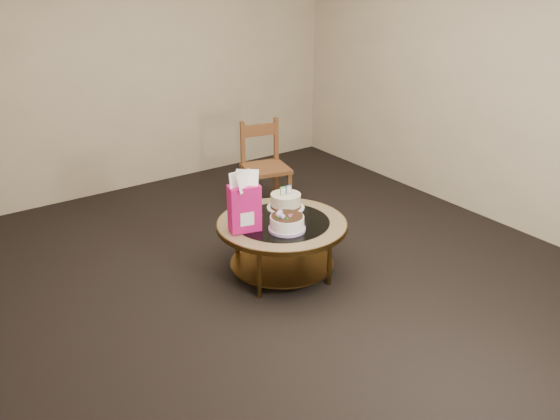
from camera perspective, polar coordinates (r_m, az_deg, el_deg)
ground at (r=5.02m, az=0.17°, el=-5.80°), size 5.00×5.00×0.00m
room_walls at (r=4.47m, az=0.20°, el=11.68°), size 4.52×5.02×2.61m
coffee_table at (r=4.85m, az=0.18°, el=-1.91°), size 1.02×1.02×0.46m
decorated_cake at (r=4.65m, az=0.62°, el=-1.25°), size 0.28×0.28×0.16m
cream_cake at (r=5.03m, az=0.53°, el=0.79°), size 0.30×0.30×0.19m
gift_bag at (r=4.59m, az=-3.28°, el=0.74°), size 0.25×0.21×0.46m
pillar_candle at (r=4.93m, az=-2.38°, el=-0.12°), size 0.11×0.11×0.09m
dining_chair at (r=6.04m, az=-1.42°, el=4.03°), size 0.49×0.49×0.87m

